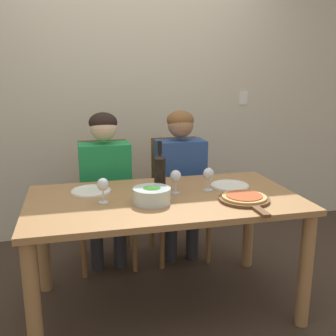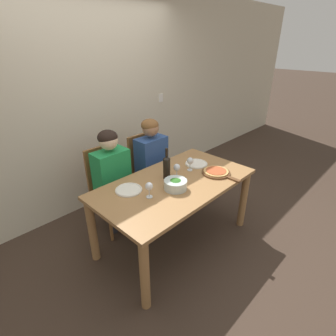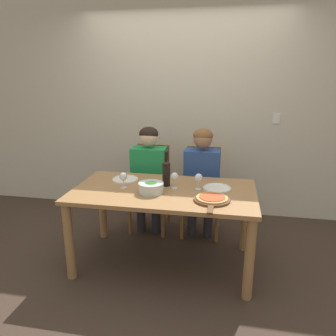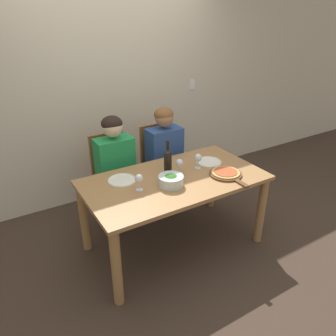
# 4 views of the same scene
# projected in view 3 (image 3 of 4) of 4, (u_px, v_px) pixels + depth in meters

# --- Properties ---
(ground_plane) EXTENTS (40.00, 40.00, 0.00)m
(ground_plane) POSITION_uv_depth(u_px,v_px,m) (164.00, 262.00, 3.18)
(ground_plane) COLOR #3D2D23
(back_wall) EXTENTS (10.00, 0.06, 2.70)m
(back_wall) POSITION_uv_depth(u_px,v_px,m) (185.00, 108.00, 4.08)
(back_wall) COLOR beige
(back_wall) RESTS_ON ground
(dining_table) EXTENTS (1.65, 0.90, 0.75)m
(dining_table) POSITION_uv_depth(u_px,v_px,m) (164.00, 201.00, 3.01)
(dining_table) COLOR #9E7042
(dining_table) RESTS_ON ground
(chair_left) EXTENTS (0.42, 0.42, 0.97)m
(chair_left) POSITION_uv_depth(u_px,v_px,m) (152.00, 185.00, 3.82)
(chair_left) COLOR brown
(chair_left) RESTS_ON ground
(chair_right) EXTENTS (0.42, 0.42, 0.97)m
(chair_right) POSITION_uv_depth(u_px,v_px,m) (202.00, 188.00, 3.71)
(chair_right) COLOR brown
(chair_right) RESTS_ON ground
(person_woman) EXTENTS (0.47, 0.51, 1.21)m
(person_woman) POSITION_uv_depth(u_px,v_px,m) (149.00, 170.00, 3.65)
(person_woman) COLOR #28282D
(person_woman) RESTS_ON ground
(person_man) EXTENTS (0.47, 0.51, 1.21)m
(person_man) POSITION_uv_depth(u_px,v_px,m) (202.00, 173.00, 3.54)
(person_man) COLOR #28282D
(person_man) RESTS_ON ground
(wine_bottle) EXTENTS (0.07, 0.07, 0.33)m
(wine_bottle) POSITION_uv_depth(u_px,v_px,m) (166.00, 172.00, 3.05)
(wine_bottle) COLOR black
(wine_bottle) RESTS_ON dining_table
(broccoli_bowl) EXTENTS (0.22, 0.22, 0.10)m
(broccoli_bowl) POSITION_uv_depth(u_px,v_px,m) (151.00, 188.00, 2.89)
(broccoli_bowl) COLOR silver
(broccoli_bowl) RESTS_ON dining_table
(dinner_plate_left) EXTENTS (0.26, 0.26, 0.02)m
(dinner_plate_left) POSITION_uv_depth(u_px,v_px,m) (125.00, 179.00, 3.24)
(dinner_plate_left) COLOR silver
(dinner_plate_left) RESTS_ON dining_table
(dinner_plate_right) EXTENTS (0.26, 0.26, 0.02)m
(dinner_plate_right) POSITION_uv_depth(u_px,v_px,m) (217.00, 188.00, 2.99)
(dinner_plate_right) COLOR silver
(dinner_plate_right) RESTS_ON dining_table
(pizza_on_board) EXTENTS (0.30, 0.44, 0.04)m
(pizza_on_board) POSITION_uv_depth(u_px,v_px,m) (212.00, 199.00, 2.71)
(pizza_on_board) COLOR brown
(pizza_on_board) RESTS_ON dining_table
(wine_glass_left) EXTENTS (0.07, 0.07, 0.15)m
(wine_glass_left) POSITION_uv_depth(u_px,v_px,m) (123.00, 177.00, 2.98)
(wine_glass_left) COLOR silver
(wine_glass_left) RESTS_ON dining_table
(wine_glass_right) EXTENTS (0.07, 0.07, 0.15)m
(wine_glass_right) POSITION_uv_depth(u_px,v_px,m) (199.00, 179.00, 2.95)
(wine_glass_right) COLOR silver
(wine_glass_right) RESTS_ON dining_table
(wine_glass_centre) EXTENTS (0.07, 0.07, 0.15)m
(wine_glass_centre) POSITION_uv_depth(u_px,v_px,m) (174.00, 177.00, 2.98)
(wine_glass_centre) COLOR silver
(wine_glass_centre) RESTS_ON dining_table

